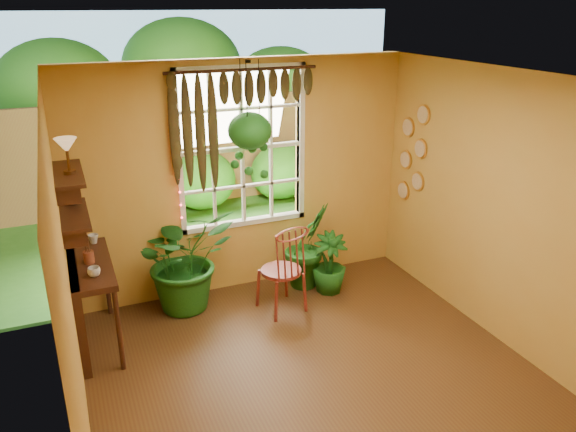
% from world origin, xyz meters
% --- Properties ---
extents(floor, '(4.50, 4.50, 0.00)m').
position_xyz_m(floor, '(0.00, 0.00, 0.00)').
color(floor, '#533417').
rests_on(floor, ground).
extents(ceiling, '(4.50, 4.50, 0.00)m').
position_xyz_m(ceiling, '(0.00, 0.00, 2.70)').
color(ceiling, white).
rests_on(ceiling, wall_back).
extents(wall_back, '(4.00, 0.00, 4.00)m').
position_xyz_m(wall_back, '(0.00, 2.25, 1.35)').
color(wall_back, gold).
rests_on(wall_back, floor).
extents(wall_left, '(0.00, 4.50, 4.50)m').
position_xyz_m(wall_left, '(-2.00, 0.00, 1.35)').
color(wall_left, gold).
rests_on(wall_left, floor).
extents(wall_right, '(0.00, 4.50, 4.50)m').
position_xyz_m(wall_right, '(2.00, 0.00, 1.35)').
color(wall_right, gold).
rests_on(wall_right, floor).
extents(window, '(1.52, 0.10, 1.86)m').
position_xyz_m(window, '(0.00, 2.28, 1.70)').
color(window, white).
rests_on(window, wall_back).
extents(valance_vine, '(1.70, 0.12, 1.10)m').
position_xyz_m(valance_vine, '(-0.08, 2.16, 2.28)').
color(valance_vine, '#3E1E10').
rests_on(valance_vine, window).
extents(string_lights, '(0.03, 0.03, 1.54)m').
position_xyz_m(string_lights, '(-0.76, 2.19, 1.75)').
color(string_lights, '#FF2633').
rests_on(string_lights, window).
extents(wall_plates, '(0.04, 0.32, 1.10)m').
position_xyz_m(wall_plates, '(1.98, 1.79, 1.55)').
color(wall_plates, '#FFEED0').
rests_on(wall_plates, wall_right).
extents(counter_ledge, '(0.40, 1.20, 0.90)m').
position_xyz_m(counter_ledge, '(-1.91, 1.60, 0.55)').
color(counter_ledge, '#3E1E10').
rests_on(counter_ledge, floor).
extents(shelf_lower, '(0.25, 0.90, 0.04)m').
position_xyz_m(shelf_lower, '(-1.88, 1.60, 1.40)').
color(shelf_lower, '#3E1E10').
rests_on(shelf_lower, wall_left).
extents(shelf_upper, '(0.25, 0.90, 0.04)m').
position_xyz_m(shelf_upper, '(-1.88, 1.60, 1.80)').
color(shelf_upper, '#3E1E10').
rests_on(shelf_upper, wall_left).
extents(backyard, '(14.00, 10.00, 12.00)m').
position_xyz_m(backyard, '(0.24, 6.87, 1.28)').
color(backyard, '#245919').
rests_on(backyard, ground).
extents(windsor_chair, '(0.53, 0.55, 1.21)m').
position_xyz_m(windsor_chair, '(0.17, 1.48, 0.35)').
color(windsor_chair, maroon).
rests_on(windsor_chair, floor).
extents(potted_plant_left, '(1.25, 1.14, 1.20)m').
position_xyz_m(potted_plant_left, '(-0.80, 1.98, 0.60)').
color(potted_plant_left, '#134916').
rests_on(potted_plant_left, floor).
extents(potted_plant_mid, '(0.68, 0.61, 1.05)m').
position_xyz_m(potted_plant_mid, '(0.68, 1.93, 0.53)').
color(potted_plant_mid, '#134916').
rests_on(potted_plant_mid, floor).
extents(potted_plant_right, '(0.44, 0.44, 0.73)m').
position_xyz_m(potted_plant_right, '(0.85, 1.68, 0.37)').
color(potted_plant_right, '#134916').
rests_on(potted_plant_right, floor).
extents(hanging_basket, '(0.48, 0.48, 1.28)m').
position_xyz_m(hanging_basket, '(0.02, 2.04, 1.92)').
color(hanging_basket, black).
rests_on(hanging_basket, ceiling).
extents(cup_a, '(0.15, 0.15, 0.09)m').
position_xyz_m(cup_a, '(-1.78, 1.27, 0.95)').
color(cup_a, silver).
rests_on(cup_a, counter_ledge).
extents(cup_b, '(0.12, 0.12, 0.10)m').
position_xyz_m(cup_b, '(-1.72, 2.06, 0.95)').
color(cup_b, beige).
rests_on(cup_b, counter_ledge).
extents(brush_jar, '(0.10, 0.10, 0.36)m').
position_xyz_m(brush_jar, '(-1.80, 1.59, 1.04)').
color(brush_jar, brown).
rests_on(brush_jar, counter_ledge).
extents(shelf_vase, '(0.17, 0.17, 0.14)m').
position_xyz_m(shelf_vase, '(-1.87, 1.87, 1.49)').
color(shelf_vase, '#B2AD99').
rests_on(shelf_vase, shelf_lower).
extents(tiffany_lamp, '(0.20, 0.20, 0.33)m').
position_xyz_m(tiffany_lamp, '(-1.86, 1.53, 2.06)').
color(tiffany_lamp, '#573419').
rests_on(tiffany_lamp, shelf_upper).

